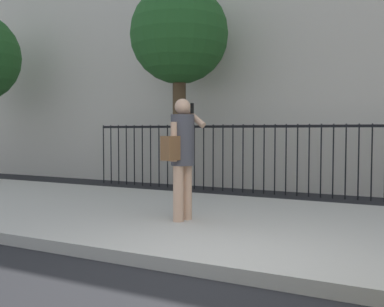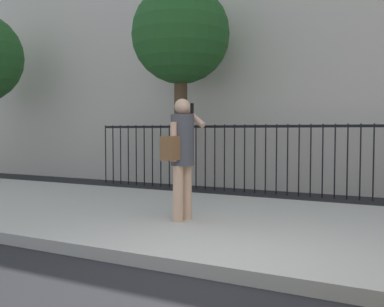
# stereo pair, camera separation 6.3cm
# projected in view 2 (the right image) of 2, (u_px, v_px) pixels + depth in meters

# --- Properties ---
(ground_plane) EXTENTS (60.00, 60.00, 0.00)m
(ground_plane) POSITION_uv_depth(u_px,v_px,m) (213.00, 281.00, 4.29)
(ground_plane) COLOR black
(sidewalk) EXTENTS (28.00, 4.40, 0.15)m
(sidewalk) POSITION_uv_depth(u_px,v_px,m) (278.00, 228.00, 6.23)
(sidewalk) COLOR #B2ADA3
(sidewalk) RESTS_ON ground
(iron_fence) EXTENTS (12.03, 0.04, 1.60)m
(iron_fence) POSITION_uv_depth(u_px,v_px,m) (329.00, 151.00, 9.46)
(iron_fence) COLOR black
(iron_fence) RESTS_ON ground
(pedestrian_on_phone) EXTENTS (0.52, 0.69, 1.76)m
(pedestrian_on_phone) POSITION_uv_depth(u_px,v_px,m) (181.00, 150.00, 6.36)
(pedestrian_on_phone) COLOR tan
(pedestrian_on_phone) RESTS_ON sidewalk
(street_tree_far) EXTENTS (2.26, 2.26, 4.79)m
(street_tree_far) POSITION_uv_depth(u_px,v_px,m) (181.00, 37.00, 10.16)
(street_tree_far) COLOR #4C3823
(street_tree_far) RESTS_ON ground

